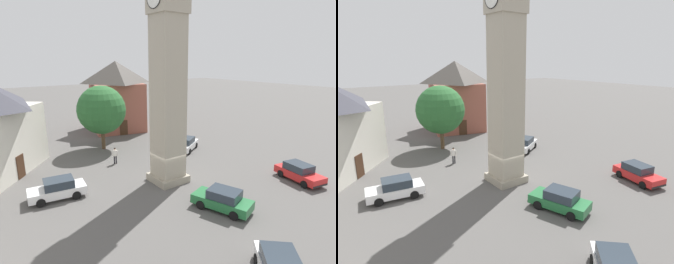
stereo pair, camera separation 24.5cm
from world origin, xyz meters
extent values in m
plane|color=#565451|center=(0.00, 0.00, 0.00)|extent=(200.00, 200.00, 0.00)
cube|color=gray|center=(0.00, 0.00, 0.30)|extent=(2.76, 2.76, 0.60)
cube|color=#ADA38E|center=(0.00, 0.00, 7.04)|extent=(2.21, 2.21, 12.87)
cube|color=#236B38|center=(-6.09, -0.17, 0.59)|extent=(4.43, 2.91, 0.64)
cube|color=#28333D|center=(-6.23, -0.22, 1.21)|extent=(2.49, 2.14, 0.64)
cylinder|color=black|center=(-5.18, 0.98, 0.32)|extent=(0.68, 0.41, 0.64)
cylinder|color=black|center=(-4.67, -0.54, 0.32)|extent=(0.68, 0.41, 0.64)
cylinder|color=black|center=(-7.51, 0.20, 0.32)|extent=(0.68, 0.41, 0.64)
cylinder|color=black|center=(-7.01, -1.32, 0.32)|extent=(0.68, 0.41, 0.64)
cube|color=black|center=(-4.18, 0.47, 0.37)|extent=(0.64, 1.62, 0.16)
cube|color=white|center=(2.40, 8.60, 0.59)|extent=(2.26, 4.30, 0.64)
cube|color=#28333D|center=(2.38, 8.46, 1.21)|extent=(1.84, 2.30, 0.64)
cylinder|color=black|center=(1.78, 9.93, 0.32)|extent=(0.31, 0.66, 0.64)
cylinder|color=black|center=(3.37, 9.71, 0.32)|extent=(0.31, 0.66, 0.64)
cylinder|color=black|center=(1.44, 7.50, 0.32)|extent=(0.31, 0.66, 0.64)
cylinder|color=black|center=(3.02, 7.27, 0.32)|extent=(0.31, 0.66, 0.64)
cube|color=black|center=(2.69, 10.60, 0.37)|extent=(1.67, 0.35, 0.16)
cube|color=#28333D|center=(-12.33, 2.67, 1.21)|extent=(2.60, 2.57, 0.64)
cylinder|color=black|center=(-12.08, 1.35, 0.32)|extent=(0.62, 0.60, 0.64)
cylinder|color=black|center=(-10.99, 2.52, 0.32)|extent=(0.62, 0.60, 0.64)
cube|color=white|center=(5.52, -6.72, 0.59)|extent=(3.56, 4.39, 0.64)
cube|color=#28333D|center=(5.44, -6.59, 1.21)|extent=(2.42, 2.60, 0.64)
cylinder|color=black|center=(6.83, -7.36, 0.32)|extent=(0.52, 0.66, 0.64)
cylinder|color=black|center=(5.46, -8.18, 0.32)|extent=(0.52, 0.66, 0.64)
cylinder|color=black|center=(5.57, -5.25, 0.32)|extent=(0.52, 0.66, 0.64)
cylinder|color=black|center=(4.20, -6.07, 0.32)|extent=(0.52, 0.66, 0.64)
cube|color=black|center=(6.55, -8.45, 0.37)|extent=(1.49, 0.96, 0.16)
cube|color=red|center=(-6.75, -9.12, 0.59)|extent=(4.36, 2.48, 0.64)
cube|color=#28333D|center=(-6.61, -9.15, 1.21)|extent=(2.37, 1.95, 0.64)
cylinder|color=black|center=(-8.12, -9.66, 0.32)|extent=(0.67, 0.34, 0.64)
cylinder|color=black|center=(-7.80, -8.09, 0.32)|extent=(0.67, 0.34, 0.64)
cylinder|color=black|center=(-5.71, -10.15, 0.32)|extent=(0.67, 0.34, 0.64)
cylinder|color=black|center=(-5.39, -8.58, 0.32)|extent=(0.67, 0.34, 0.64)
cube|color=black|center=(-8.73, -8.72, 0.37)|extent=(0.45, 1.66, 0.16)
cylinder|color=black|center=(6.47, 1.93, 0.41)|extent=(0.13, 0.13, 0.82)
cylinder|color=black|center=(6.40, 1.76, 0.41)|extent=(0.13, 0.13, 0.82)
cube|color=white|center=(6.44, 1.84, 1.12)|extent=(0.35, 0.42, 0.60)
cylinder|color=white|center=(6.53, 2.06, 1.07)|extent=(0.09, 0.09, 0.60)
cylinder|color=white|center=(6.34, 1.63, 1.07)|extent=(0.09, 0.09, 0.60)
sphere|color=tan|center=(6.44, 1.84, 1.57)|extent=(0.22, 0.22, 0.22)
sphere|color=black|center=(6.43, 1.85, 1.59)|extent=(0.20, 0.20, 0.20)
cylinder|color=brown|center=(11.71, 0.76, 1.35)|extent=(0.44, 0.44, 2.71)
sphere|color=#28602D|center=(11.71, 0.76, 4.64)|extent=(5.53, 5.53, 5.53)
cube|color=#995142|center=(19.48, -5.00, 3.45)|extent=(9.06, 8.57, 6.90)
pyramid|color=#47423D|center=(19.48, -5.00, 8.45)|extent=(9.51, 9.00, 3.11)
cube|color=#422819|center=(15.79, -4.05, 1.05)|extent=(0.35, 1.09, 2.10)
cube|color=#422819|center=(8.25, 10.07, 1.05)|extent=(0.90, 0.76, 2.10)
camera|label=1|loc=(-17.98, 13.31, 10.20)|focal=29.80mm
camera|label=2|loc=(-18.12, 13.11, 10.20)|focal=29.80mm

